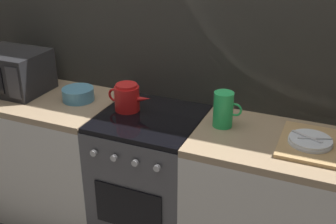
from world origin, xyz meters
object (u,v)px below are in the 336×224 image
object	(u,v)px
pitcher	(224,109)
mixing_bowl	(78,94)
microwave	(12,71)
stove_unit	(151,181)
kettle	(127,97)
dish_pile	(310,143)

from	to	relation	value
pitcher	mixing_bowl	bearing A→B (deg)	-179.26
microwave	pitcher	bearing A→B (deg)	1.53
stove_unit	kettle	xyz separation A→B (m)	(-0.16, 0.03, 0.53)
dish_pile	stove_unit	bearing A→B (deg)	-179.38
stove_unit	pitcher	size ratio (longest dim) A/B	4.50
stove_unit	dish_pile	distance (m)	1.01
stove_unit	dish_pile	bearing A→B (deg)	0.62
dish_pile	mixing_bowl	bearing A→B (deg)	178.74
microwave	mixing_bowl	world-z (taller)	microwave
kettle	pitcher	distance (m)	0.59
kettle	mixing_bowl	size ratio (longest dim) A/B	1.42
microwave	dish_pile	distance (m)	1.92
stove_unit	mixing_bowl	xyz separation A→B (m)	(-0.52, 0.04, 0.49)
stove_unit	dish_pile	xyz separation A→B (m)	(0.90, 0.01, 0.47)
kettle	pitcher	size ratio (longest dim) A/B	1.42
stove_unit	mixing_bowl	distance (m)	0.72
kettle	dish_pile	bearing A→B (deg)	-1.22
microwave	kettle	xyz separation A→B (m)	(0.85, 0.02, -0.05)
stove_unit	mixing_bowl	bearing A→B (deg)	175.48
microwave	kettle	distance (m)	0.85
microwave	pitcher	size ratio (longest dim) A/B	2.30
stove_unit	pitcher	distance (m)	0.70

